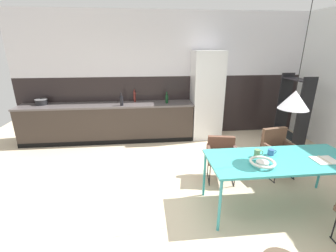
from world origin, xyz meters
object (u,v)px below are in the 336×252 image
(bottle_vinegar_dark, at_px, (135,96))
(bottle_wine_green, at_px, (122,101))
(bottle_oil_tall, at_px, (167,99))
(fruit_bowl, at_px, (262,162))
(mug_wide_latte, at_px, (257,153))
(cooking_pot, at_px, (41,102))
(mug_glass_clear, at_px, (271,152))
(open_book, at_px, (325,160))
(dining_table, at_px, (281,162))
(armchair_facing_counter, at_px, (277,147))
(pendant_lamp_over_table_near, at_px, (294,100))
(open_shelf_unit, at_px, (293,110))
(refrigerator_column, at_px, (207,96))
(armchair_corner_seat, at_px, (222,152))

(bottle_vinegar_dark, xyz_separation_m, bottle_wine_green, (-0.28, -0.37, -0.01))
(bottle_oil_tall, bearing_deg, fruit_bowl, -72.38)
(mug_wide_latte, distance_m, bottle_oil_tall, 2.84)
(mug_wide_latte, xyz_separation_m, cooking_pot, (-3.86, 2.81, 0.15))
(mug_wide_latte, bearing_deg, fruit_bowl, -101.03)
(mug_glass_clear, height_order, bottle_oil_tall, bottle_oil_tall)
(mug_wide_latte, bearing_deg, bottle_wine_green, 128.43)
(open_book, distance_m, cooking_pot, 5.58)
(mug_wide_latte, bearing_deg, mug_glass_clear, 9.92)
(dining_table, distance_m, bottle_oil_tall, 3.04)
(mug_glass_clear, bearing_deg, armchair_facing_counter, 52.61)
(pendant_lamp_over_table_near, bearing_deg, dining_table, 90.00)
(armchair_facing_counter, distance_m, open_book, 1.00)
(cooking_pot, bearing_deg, pendant_lamp_over_table_near, -35.25)
(cooking_pot, height_order, pendant_lamp_over_table_near, pendant_lamp_over_table_near)
(armchair_facing_counter, bearing_deg, open_shelf_unit, -140.34)
(fruit_bowl, bearing_deg, armchair_facing_counter, 50.62)
(bottle_vinegar_dark, xyz_separation_m, open_shelf_unit, (3.50, -0.96, -0.18))
(bottle_oil_tall, height_order, bottle_wine_green, bottle_wine_green)
(bottle_oil_tall, bearing_deg, refrigerator_column, 2.15)
(open_book, xyz_separation_m, mug_glass_clear, (-0.61, 0.24, 0.03))
(bottle_vinegar_dark, xyz_separation_m, pendant_lamp_over_table_near, (2.03, -3.03, 0.54))
(armchair_facing_counter, height_order, fruit_bowl, armchair_facing_counter)
(fruit_bowl, xyz_separation_m, mug_glass_clear, (0.26, 0.27, 0.00))
(bottle_vinegar_dark, bearing_deg, mug_wide_latte, -59.24)
(open_shelf_unit, bearing_deg, open_book, -23.81)
(armchair_corner_seat, bearing_deg, bottle_wine_green, -34.01)
(armchair_facing_counter, bearing_deg, dining_table, 51.10)
(armchair_facing_counter, distance_m, bottle_vinegar_dark, 3.33)
(armchair_facing_counter, relative_size, open_book, 2.86)
(armchair_corner_seat, bearing_deg, open_book, 149.60)
(mug_glass_clear, relative_size, mug_wide_latte, 0.98)
(armchair_facing_counter, height_order, open_book, armchair_facing_counter)
(dining_table, relative_size, fruit_bowl, 6.13)
(bottle_wine_green, relative_size, open_shelf_unit, 0.18)
(mug_glass_clear, bearing_deg, refrigerator_column, 94.54)
(open_shelf_unit, bearing_deg, mug_wide_latte, -42.42)
(open_book, distance_m, bottle_vinegar_dark, 4.03)
(dining_table, height_order, armchair_facing_counter, armchair_facing_counter)
(mug_glass_clear, relative_size, bottle_vinegar_dark, 0.42)
(refrigerator_column, height_order, armchair_facing_counter, refrigerator_column)
(armchair_facing_counter, xyz_separation_m, open_shelf_unit, (0.99, 1.17, 0.32))
(cooking_pot, xyz_separation_m, bottle_oil_tall, (2.90, -0.15, 0.04))
(open_book, distance_m, bottle_wine_green, 3.95)
(dining_table, relative_size, pendant_lamp_over_table_near, 1.33)
(armchair_facing_counter, distance_m, armchair_corner_seat, 1.01)
(fruit_bowl, height_order, open_book, fruit_bowl)
(refrigerator_column, bearing_deg, bottle_wine_green, -175.26)
(armchair_facing_counter, height_order, bottle_oil_tall, bottle_oil_tall)
(open_book, height_order, cooking_pot, cooking_pot)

